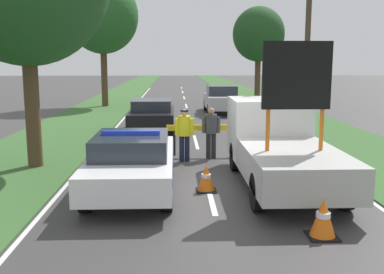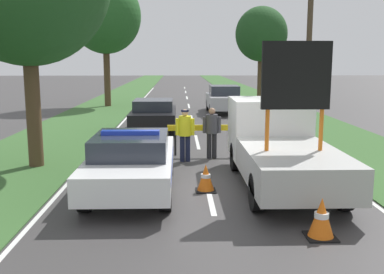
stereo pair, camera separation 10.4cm
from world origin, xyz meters
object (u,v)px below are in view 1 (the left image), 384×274
object	(u,v)px
traffic_cone_centre_front	(323,218)
traffic_cone_near_truck	(133,140)
traffic_cone_behind_barrier	(206,178)
queued_car_sedan_silver	(221,99)
police_officer	(184,131)
police_car	(132,161)
utility_pole	(308,37)
roadside_tree_near_right	(259,35)
traffic_cone_near_police	(285,149)
roadside_tree_mid_left	(102,16)
road_barrier	(206,130)
work_truck	(278,143)
pedestrian_civilian	(211,129)
queued_car_sedan_black	(152,115)

from	to	relation	value
traffic_cone_centre_front	traffic_cone_near_truck	world-z (taller)	traffic_cone_centre_front
traffic_cone_centre_front	traffic_cone_behind_barrier	bearing A→B (deg)	122.55
queued_car_sedan_silver	police_officer	bearing A→B (deg)	79.10
police_car	utility_pole	world-z (taller)	utility_pole
traffic_cone_behind_barrier	roadside_tree_near_right	size ratio (longest dim) A/B	0.10
police_car	traffic_cone_behind_barrier	xyz separation A→B (m)	(1.73, -0.04, -0.40)
traffic_cone_behind_barrier	queued_car_sedan_silver	world-z (taller)	queued_car_sedan_silver
traffic_cone_near_police	utility_pole	world-z (taller)	utility_pole
roadside_tree_mid_left	traffic_cone_near_police	bearing A→B (deg)	-63.07
road_barrier	queued_car_sedan_silver	distance (m)	11.95
work_truck	road_barrier	xyz separation A→B (m)	(-1.58, 3.32, -0.19)
work_truck	utility_pole	world-z (taller)	utility_pole
traffic_cone_near_police	queued_car_sedan_silver	xyz separation A→B (m)	(-0.79, 12.08, 0.58)
police_officer	queued_car_sedan_silver	bearing A→B (deg)	-91.96
traffic_cone_near_police	queued_car_sedan_silver	distance (m)	12.12
work_truck	queued_car_sedan_silver	bearing A→B (deg)	-88.38
traffic_cone_near_truck	queued_car_sedan_silver	distance (m)	11.17
traffic_cone_near_police	roadside_tree_near_right	xyz separation A→B (m)	(2.16, 16.67, 4.51)
police_officer	roadside_tree_mid_left	size ratio (longest dim) A/B	0.19
roadside_tree_near_right	road_barrier	bearing A→B (deg)	-105.91
police_car	traffic_cone_centre_front	distance (m)	4.62
road_barrier	traffic_cone_near_truck	size ratio (longest dim) A/B	4.81
pedestrian_civilian	traffic_cone_near_police	bearing A→B (deg)	-20.69
work_truck	traffic_cone_near_police	world-z (taller)	work_truck
police_car	pedestrian_civilian	size ratio (longest dim) A/B	2.96
traffic_cone_near_truck	road_barrier	bearing A→B (deg)	-30.93
work_truck	queued_car_sedan_black	xyz separation A→B (m)	(-3.55, 8.15, -0.25)
work_truck	queued_car_sedan_silver	xyz separation A→B (m)	(0.15, 15.14, -0.19)
traffic_cone_near_police	traffic_cone_centre_front	size ratio (longest dim) A/B	0.68
police_officer	roadside_tree_mid_left	bearing A→B (deg)	-64.66
police_car	roadside_tree_near_right	world-z (taller)	roadside_tree_near_right
queued_car_sedan_black	work_truck	bearing A→B (deg)	113.55
police_car	roadside_tree_near_right	bearing A→B (deg)	75.42
traffic_cone_centre_front	roadside_tree_mid_left	bearing A→B (deg)	107.54
traffic_cone_centre_front	roadside_tree_mid_left	xyz separation A→B (m)	(-7.17, 22.70, 5.49)
road_barrier	roadside_tree_mid_left	distance (m)	17.49
queued_car_sedan_black	traffic_cone_behind_barrier	bearing A→B (deg)	100.78
queued_car_sedan_black	roadside_tree_mid_left	bearing A→B (deg)	-71.56
police_car	road_barrier	size ratio (longest dim) A/B	1.85
police_car	utility_pole	xyz separation A→B (m)	(5.84, 6.19, 3.15)
pedestrian_civilian	traffic_cone_behind_barrier	world-z (taller)	pedestrian_civilian
roadside_tree_near_right	traffic_cone_near_police	bearing A→B (deg)	-97.37
traffic_cone_behind_barrier	queued_car_sedan_silver	xyz separation A→B (m)	(2.01, 15.88, 0.49)
traffic_cone_centre_front	queued_car_sedan_silver	bearing A→B (deg)	89.46
traffic_cone_near_truck	utility_pole	distance (m)	7.32
police_car	traffic_cone_centre_front	xyz separation A→B (m)	(3.56, -2.91, -0.37)
roadside_tree_near_right	police_officer	bearing A→B (deg)	-107.32
police_officer	utility_pole	distance (m)	6.21
traffic_cone_near_police	queued_car_sedan_black	world-z (taller)	queued_car_sedan_black
police_car	police_officer	size ratio (longest dim) A/B	2.95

